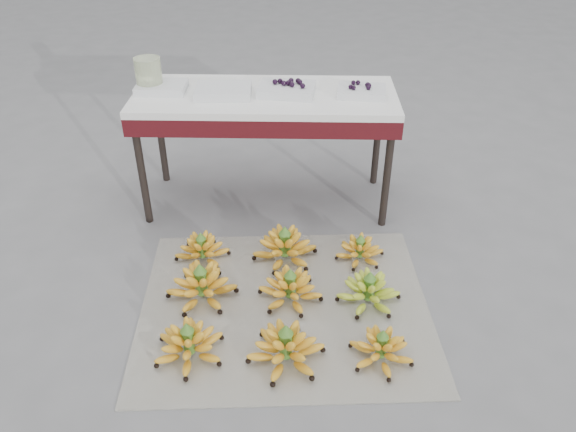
{
  "coord_description": "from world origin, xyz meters",
  "views": [
    {
      "loc": [
        0.07,
        -1.79,
        1.69
      ],
      "look_at": [
        0.02,
        0.31,
        0.29
      ],
      "focal_mm": 35.0,
      "sensor_mm": 36.0,
      "label": 1
    }
  ],
  "objects_px": {
    "glass_jar": "(149,74)",
    "bunch_mid_left": "(202,286)",
    "tray_far_left": "(162,87)",
    "tray_left": "(223,91)",
    "bunch_back_left": "(202,250)",
    "tray_right": "(287,89)",
    "bunch_mid_center": "(290,289)",
    "vendor_table": "(265,107)",
    "bunch_front_right": "(381,349)",
    "tray_far_right": "(361,91)",
    "newspaper_mat": "(285,306)",
    "bunch_front_center": "(286,348)",
    "bunch_back_center": "(285,247)",
    "bunch_mid_right": "(369,291)",
    "bunch_back_right": "(360,250)",
    "bunch_front_left": "(189,344)"
  },
  "relations": [
    {
      "from": "bunch_front_right",
      "to": "tray_left",
      "type": "height_order",
      "value": "tray_left"
    },
    {
      "from": "tray_far_left",
      "to": "tray_left",
      "type": "relative_size",
      "value": 0.88
    },
    {
      "from": "glass_jar",
      "to": "bunch_back_center",
      "type": "bearing_deg",
      "value": -38.73
    },
    {
      "from": "bunch_mid_center",
      "to": "bunch_back_center",
      "type": "xyz_separation_m",
      "value": [
        -0.03,
        0.29,
        0.01
      ]
    },
    {
      "from": "bunch_front_left",
      "to": "bunch_back_left",
      "type": "xyz_separation_m",
      "value": [
        -0.04,
        0.61,
        -0.01
      ]
    },
    {
      "from": "vendor_table",
      "to": "glass_jar",
      "type": "distance_m",
      "value": 0.61
    },
    {
      "from": "bunch_mid_center",
      "to": "tray_far_right",
      "type": "bearing_deg",
      "value": 82.14
    },
    {
      "from": "bunch_mid_right",
      "to": "tray_far_right",
      "type": "bearing_deg",
      "value": 114.38
    },
    {
      "from": "bunch_back_left",
      "to": "tray_right",
      "type": "xyz_separation_m",
      "value": [
        0.4,
        0.55,
        0.61
      ]
    },
    {
      "from": "vendor_table",
      "to": "tray_left",
      "type": "xyz_separation_m",
      "value": [
        -0.21,
        -0.03,
        0.1
      ]
    },
    {
      "from": "newspaper_mat",
      "to": "tray_left",
      "type": "height_order",
      "value": "tray_left"
    },
    {
      "from": "newspaper_mat",
      "to": "bunch_front_center",
      "type": "bearing_deg",
      "value": -87.57
    },
    {
      "from": "bunch_front_left",
      "to": "bunch_back_right",
      "type": "xyz_separation_m",
      "value": [
        0.72,
        0.64,
        -0.01
      ]
    },
    {
      "from": "tray_far_left",
      "to": "bunch_back_left",
      "type": "bearing_deg",
      "value": -66.9
    },
    {
      "from": "bunch_mid_center",
      "to": "tray_far_left",
      "type": "height_order",
      "value": "tray_far_left"
    },
    {
      "from": "bunch_mid_center",
      "to": "bunch_front_left",
      "type": "bearing_deg",
      "value": -124.41
    },
    {
      "from": "bunch_back_left",
      "to": "tray_right",
      "type": "relative_size",
      "value": 0.96
    },
    {
      "from": "bunch_back_right",
      "to": "vendor_table",
      "type": "bearing_deg",
      "value": 135.59
    },
    {
      "from": "bunch_back_center",
      "to": "vendor_table",
      "type": "distance_m",
      "value": 0.74
    },
    {
      "from": "bunch_mid_left",
      "to": "bunch_mid_right",
      "type": "xyz_separation_m",
      "value": [
        0.73,
        -0.01,
        -0.01
      ]
    },
    {
      "from": "tray_far_left",
      "to": "bunch_front_center",
      "type": "bearing_deg",
      "value": -60.94
    },
    {
      "from": "bunch_front_right",
      "to": "tray_left",
      "type": "distance_m",
      "value": 1.47
    },
    {
      "from": "newspaper_mat",
      "to": "bunch_back_center",
      "type": "xyz_separation_m",
      "value": [
        -0.01,
        0.34,
        0.07
      ]
    },
    {
      "from": "bunch_front_left",
      "to": "bunch_mid_left",
      "type": "height_order",
      "value": "bunch_mid_left"
    },
    {
      "from": "bunch_mid_right",
      "to": "tray_far_right",
      "type": "relative_size",
      "value": 1.43
    },
    {
      "from": "glass_jar",
      "to": "bunch_mid_left",
      "type": "bearing_deg",
      "value": -68.08
    },
    {
      "from": "tray_far_right",
      "to": "bunch_mid_center",
      "type": "bearing_deg",
      "value": -112.43
    },
    {
      "from": "bunch_front_center",
      "to": "tray_far_right",
      "type": "xyz_separation_m",
      "value": [
        0.35,
        1.17,
        0.59
      ]
    },
    {
      "from": "bunch_mid_right",
      "to": "glass_jar",
      "type": "distance_m",
      "value": 1.53
    },
    {
      "from": "bunch_mid_left",
      "to": "tray_far_left",
      "type": "distance_m",
      "value": 1.07
    },
    {
      "from": "tray_far_left",
      "to": "tray_left",
      "type": "distance_m",
      "value": 0.32
    },
    {
      "from": "tray_right",
      "to": "bunch_back_left",
      "type": "bearing_deg",
      "value": -125.73
    },
    {
      "from": "bunch_mid_left",
      "to": "bunch_back_left",
      "type": "bearing_deg",
      "value": 112.26
    },
    {
      "from": "bunch_front_right",
      "to": "bunch_back_left",
      "type": "relative_size",
      "value": 1.15
    },
    {
      "from": "bunch_back_right",
      "to": "tray_far_right",
      "type": "xyz_separation_m",
      "value": [
        0.01,
        0.52,
        0.61
      ]
    },
    {
      "from": "bunch_mid_center",
      "to": "bunch_back_left",
      "type": "relative_size",
      "value": 1.18
    },
    {
      "from": "bunch_front_left",
      "to": "tray_right",
      "type": "relative_size",
      "value": 1.18
    },
    {
      "from": "bunch_back_right",
      "to": "newspaper_mat",
      "type": "bearing_deg",
      "value": -132.05
    },
    {
      "from": "bunch_front_left",
      "to": "bunch_front_center",
      "type": "xyz_separation_m",
      "value": [
        0.38,
        -0.01,
        0.0
      ]
    },
    {
      "from": "bunch_mid_left",
      "to": "glass_jar",
      "type": "distance_m",
      "value": 1.13
    },
    {
      "from": "bunch_mid_center",
      "to": "vendor_table",
      "type": "relative_size",
      "value": 0.26
    },
    {
      "from": "tray_far_left",
      "to": "bunch_mid_center",
      "type": "bearing_deg",
      "value": -51.43
    },
    {
      "from": "bunch_back_left",
      "to": "glass_jar",
      "type": "relative_size",
      "value": 1.74
    },
    {
      "from": "newspaper_mat",
      "to": "tray_left",
      "type": "bearing_deg",
      "value": 111.44
    },
    {
      "from": "bunch_front_center",
      "to": "tray_far_right",
      "type": "relative_size",
      "value": 1.37
    },
    {
      "from": "bunch_front_right",
      "to": "bunch_back_left",
      "type": "distance_m",
      "value": 1.0
    },
    {
      "from": "tray_far_left",
      "to": "bunch_front_right",
      "type": "bearing_deg",
      "value": -48.79
    },
    {
      "from": "bunch_front_left",
      "to": "bunch_mid_left",
      "type": "xyz_separation_m",
      "value": [
        -0.0,
        0.34,
        0.01
      ]
    },
    {
      "from": "bunch_mid_right",
      "to": "tray_left",
      "type": "relative_size",
      "value": 1.29
    },
    {
      "from": "vendor_table",
      "to": "tray_far_right",
      "type": "bearing_deg",
      "value": -1.39
    }
  ]
}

